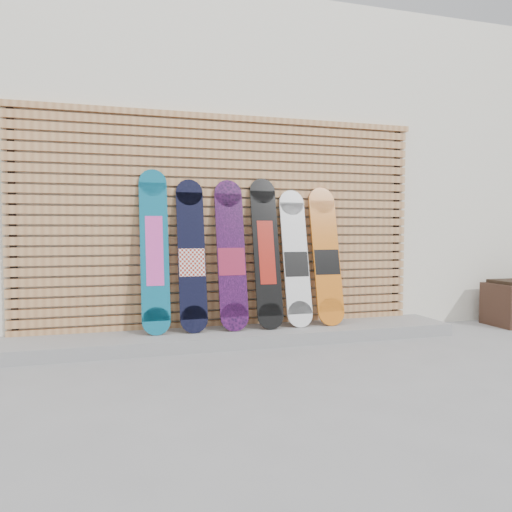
{
  "coord_description": "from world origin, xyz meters",
  "views": [
    {
      "loc": [
        -1.32,
        -4.08,
        1.11
      ],
      "look_at": [
        0.11,
        0.75,
        0.85
      ],
      "focal_mm": 35.0,
      "sensor_mm": 36.0,
      "label": 1
    }
  ],
  "objects_px": {
    "snowboard_0": "(154,251)",
    "snowboard_1": "(192,256)",
    "snowboard_2": "(231,255)",
    "snowboard_3": "(266,252)",
    "snowboard_5": "(326,256)",
    "snowboard_4": "(296,258)"
  },
  "relations": [
    {
      "from": "snowboard_0",
      "to": "snowboard_1",
      "type": "xyz_separation_m",
      "value": [
        0.36,
        -0.01,
        -0.06
      ]
    },
    {
      "from": "snowboard_1",
      "to": "snowboard_2",
      "type": "distance_m",
      "value": 0.4
    },
    {
      "from": "snowboard_2",
      "to": "snowboard_1",
      "type": "bearing_deg",
      "value": 178.22
    },
    {
      "from": "snowboard_0",
      "to": "snowboard_3",
      "type": "bearing_deg",
      "value": -1.17
    },
    {
      "from": "snowboard_0",
      "to": "snowboard_2",
      "type": "relative_size",
      "value": 1.06
    },
    {
      "from": "snowboard_0",
      "to": "snowboard_5",
      "type": "relative_size",
      "value": 1.09
    },
    {
      "from": "snowboard_1",
      "to": "snowboard_5",
      "type": "xyz_separation_m",
      "value": [
        1.43,
        -0.02,
        -0.02
      ]
    },
    {
      "from": "snowboard_1",
      "to": "snowboard_3",
      "type": "xyz_separation_m",
      "value": [
        0.76,
        -0.02,
        0.03
      ]
    },
    {
      "from": "snowboard_5",
      "to": "snowboard_3",
      "type": "bearing_deg",
      "value": -179.86
    },
    {
      "from": "snowboard_1",
      "to": "snowboard_2",
      "type": "relative_size",
      "value": 1.0
    },
    {
      "from": "snowboard_3",
      "to": "snowboard_5",
      "type": "relative_size",
      "value": 1.05
    },
    {
      "from": "snowboard_0",
      "to": "snowboard_5",
      "type": "xyz_separation_m",
      "value": [
        1.79,
        -0.02,
        -0.08
      ]
    },
    {
      "from": "snowboard_4",
      "to": "snowboard_5",
      "type": "xyz_separation_m",
      "value": [
        0.34,
        -0.01,
        0.02
      ]
    },
    {
      "from": "snowboard_1",
      "to": "snowboard_3",
      "type": "height_order",
      "value": "snowboard_3"
    },
    {
      "from": "snowboard_2",
      "to": "snowboard_4",
      "type": "relative_size",
      "value": 1.06
    },
    {
      "from": "snowboard_1",
      "to": "snowboard_4",
      "type": "bearing_deg",
      "value": -0.56
    },
    {
      "from": "snowboard_4",
      "to": "snowboard_5",
      "type": "relative_size",
      "value": 0.98
    },
    {
      "from": "snowboard_5",
      "to": "snowboard_0",
      "type": "bearing_deg",
      "value": 179.32
    },
    {
      "from": "snowboard_2",
      "to": "snowboard_5",
      "type": "distance_m",
      "value": 1.04
    },
    {
      "from": "snowboard_2",
      "to": "snowboard_3",
      "type": "height_order",
      "value": "snowboard_3"
    },
    {
      "from": "snowboard_0",
      "to": "snowboard_5",
      "type": "distance_m",
      "value": 1.79
    },
    {
      "from": "snowboard_0",
      "to": "snowboard_4",
      "type": "distance_m",
      "value": 1.45
    }
  ]
}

